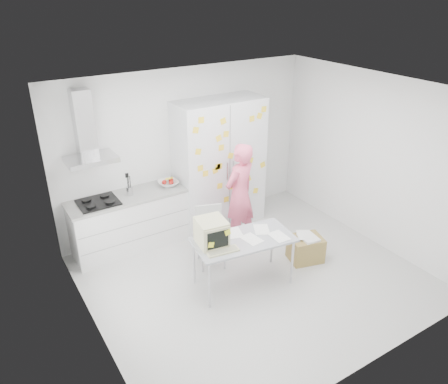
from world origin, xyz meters
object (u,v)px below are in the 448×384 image
desk (224,236)px  cardboard_box (306,248)px  chair (210,232)px  person (240,194)px

desk → cardboard_box: 1.55m
chair → cardboard_box: chair is taller
person → desk: bearing=28.7°
person → chair: bearing=3.3°
desk → cardboard_box: desk is taller
desk → cardboard_box: (1.42, -0.10, -0.62)m
chair → cardboard_box: bearing=-10.9°
person → cardboard_box: (0.56, -1.00, -0.65)m
cardboard_box → person: bearing=119.0°
person → cardboard_box: size_ratio=2.97×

